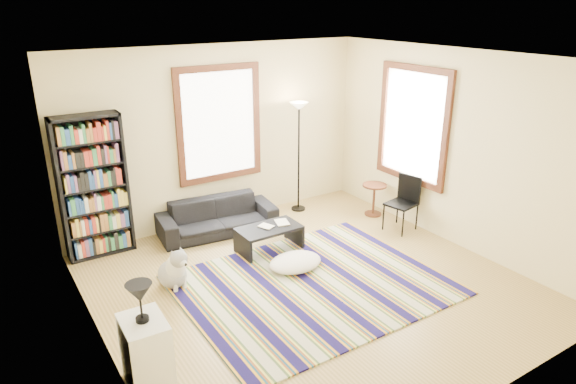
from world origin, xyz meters
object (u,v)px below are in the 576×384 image
floor_cushion (295,262)px  folding_chair (401,204)px  sofa (217,217)px  bookshelf (93,187)px  coffee_table (269,239)px  side_table (374,200)px  white_cabinet (146,353)px  floor_lamp (299,158)px  dog (172,266)px

floor_cushion → folding_chair: (2.07, 0.16, 0.34)m
sofa → bookshelf: bookshelf is taller
sofa → folding_chair: bearing=-24.3°
coffee_table → floor_cushion: coffee_table is taller
sofa → side_table: side_table is taller
folding_chair → white_cabinet: 4.63m
white_cabinet → floor_lamp: bearing=40.3°
sofa → floor_cushion: bearing=-70.3°
bookshelf → coffee_table: (2.06, -1.22, -0.82)m
side_table → bookshelf: bearing=166.0°
coffee_table → folding_chair: size_ratio=1.05×
side_table → white_cabinet: size_ratio=0.77×
white_cabinet → dog: white_cabinet is taller
floor_lamp → bookshelf: bearing=177.0°
coffee_table → side_table: 2.15m
floor_cushion → floor_lamp: floor_lamp is taller
folding_chair → dog: folding_chair is taller
folding_chair → dog: (-3.62, 0.30, -0.15)m
sofa → coffee_table: sofa is taller
floor_cushion → white_cabinet: bearing=-155.0°
floor_cushion → dog: (-1.55, 0.46, 0.19)m
side_table → dog: (-3.67, -0.37, 0.01)m
folding_chair → floor_lamp: bearing=108.0°
side_table → sofa: bearing=162.8°
floor_cushion → dog: dog is taller
bookshelf → folding_chair: (4.14, -1.72, -0.57)m
floor_cushion → folding_chair: folding_chair is taller
bookshelf → floor_cushion: 2.94m
white_cabinet → floor_cushion: bearing=27.0°
side_table → folding_chair: (-0.05, -0.67, 0.16)m
sofa → coffee_table: (0.36, -0.95, -0.08)m
folding_chair → white_cabinet: bearing=-175.7°
side_table → dog: dog is taller
white_cabinet → side_table: bearing=25.4°
coffee_table → side_table: side_table is taller
bookshelf → white_cabinet: bookshelf is taller
coffee_table → dog: dog is taller
sofa → bookshelf: 1.87m
bookshelf → sofa: bearing=-9.1°
side_table → dog: size_ratio=0.97×
white_cabinet → dog: bearing=64.2°
floor_cushion → floor_lamp: 2.24m
sofa → dog: size_ratio=3.23×
sofa → floor_cushion: (0.38, -1.61, -0.17)m
coffee_table → side_table: (2.14, 0.17, 0.09)m
coffee_table → floor_lamp: size_ratio=0.48×
coffee_table → floor_cushion: bearing=-88.4°
coffee_table → floor_cushion: (0.02, -0.66, -0.09)m
floor_cushion → dog: size_ratio=1.33×
folding_chair → dog: size_ratio=1.55×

